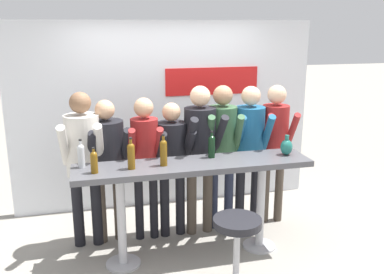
# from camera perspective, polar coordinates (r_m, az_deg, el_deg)

# --- Properties ---
(ground_plane) EXTENTS (40.00, 40.00, 0.00)m
(ground_plane) POSITION_cam_1_polar(r_m,az_deg,el_deg) (4.79, 0.23, -15.47)
(ground_plane) COLOR gray
(back_wall) EXTENTS (4.03, 0.12, 2.47)m
(back_wall) POSITION_cam_1_polar(r_m,az_deg,el_deg) (5.75, -3.46, 2.97)
(back_wall) COLOR silver
(back_wall) RESTS_ON ground_plane
(tasting_table) EXTENTS (2.43, 0.51, 1.05)m
(tasting_table) POSITION_cam_1_polar(r_m,az_deg,el_deg) (4.42, 0.24, -5.62)
(tasting_table) COLOR #4C4C51
(tasting_table) RESTS_ON ground_plane
(bar_stool) EXTENTS (0.46, 0.46, 0.74)m
(bar_stool) POSITION_cam_1_polar(r_m,az_deg,el_deg) (4.00, 5.98, -13.93)
(bar_stool) COLOR #B2B2B7
(bar_stool) RESTS_ON ground_plane
(person_far_left) EXTENTS (0.47, 0.57, 1.74)m
(person_far_left) POSITION_cam_1_polar(r_m,az_deg,el_deg) (4.72, -14.28, -2.14)
(person_far_left) COLOR black
(person_far_left) RESTS_ON ground_plane
(person_left) EXTENTS (0.49, 0.57, 1.64)m
(person_left) POSITION_cam_1_polar(r_m,az_deg,el_deg) (4.78, -11.22, -2.61)
(person_left) COLOR #473D33
(person_left) RESTS_ON ground_plane
(person_center_left) EXTENTS (0.39, 0.51, 1.65)m
(person_center_left) POSITION_cam_1_polar(r_m,az_deg,el_deg) (4.76, -6.29, -2.09)
(person_center_left) COLOR black
(person_center_left) RESTS_ON ground_plane
(person_center) EXTENTS (0.42, 0.51, 1.58)m
(person_center) POSITION_cam_1_polar(r_m,az_deg,el_deg) (4.84, -2.67, -2.48)
(person_center) COLOR black
(person_center) RESTS_ON ground_plane
(person_center_right) EXTENTS (0.45, 0.57, 1.76)m
(person_center_right) POSITION_cam_1_polar(r_m,az_deg,el_deg) (4.86, 1.11, -0.98)
(person_center_right) COLOR #473D33
(person_center_right) RESTS_ON ground_plane
(person_right) EXTENTS (0.47, 0.58, 1.75)m
(person_right) POSITION_cam_1_polar(r_m,az_deg,el_deg) (5.00, 4.04, -0.58)
(person_right) COLOR #23283D
(person_right) RESTS_ON ground_plane
(person_far_right) EXTENTS (0.46, 0.57, 1.73)m
(person_far_right) POSITION_cam_1_polar(r_m,az_deg,el_deg) (5.09, 7.69, -0.56)
(person_far_right) COLOR black
(person_far_right) RESTS_ON ground_plane
(person_rightmost) EXTENTS (0.43, 0.55, 1.73)m
(person_rightmost) POSITION_cam_1_polar(r_m,az_deg,el_deg) (5.25, 11.01, -0.15)
(person_rightmost) COLOR #473D33
(person_rightmost) RESTS_ON ground_plane
(wine_bottle_0) EXTENTS (0.07, 0.07, 0.32)m
(wine_bottle_0) POSITION_cam_1_polar(r_m,az_deg,el_deg) (4.17, -8.12, -2.34)
(wine_bottle_0) COLOR brown
(wine_bottle_0) RESTS_ON tasting_table
(wine_bottle_1) EXTENTS (0.07, 0.07, 0.29)m
(wine_bottle_1) POSITION_cam_1_polar(r_m,az_deg,el_deg) (4.49, 2.64, -1.12)
(wine_bottle_1) COLOR black
(wine_bottle_1) RESTS_ON tasting_table
(wine_bottle_2) EXTENTS (0.07, 0.07, 0.32)m
(wine_bottle_2) POSITION_cam_1_polar(r_m,az_deg,el_deg) (4.24, -3.82, -1.92)
(wine_bottle_2) COLOR brown
(wine_bottle_2) RESTS_ON tasting_table
(wine_bottle_3) EXTENTS (0.07, 0.07, 0.29)m
(wine_bottle_3) POSITION_cam_1_polar(r_m,az_deg,el_deg) (4.31, -14.58, -2.29)
(wine_bottle_3) COLOR #B7BCC1
(wine_bottle_3) RESTS_ON tasting_table
(wine_bottle_4) EXTENTS (0.07, 0.07, 0.25)m
(wine_bottle_4) POSITION_cam_1_polar(r_m,az_deg,el_deg) (4.13, -12.94, -3.15)
(wine_bottle_4) COLOR brown
(wine_bottle_4) RESTS_ON tasting_table
(decorative_vase) EXTENTS (0.13, 0.13, 0.22)m
(decorative_vase) POSITION_cam_1_polar(r_m,az_deg,el_deg) (4.70, 12.48, -1.30)
(decorative_vase) COLOR #1E665B
(decorative_vase) RESTS_ON tasting_table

